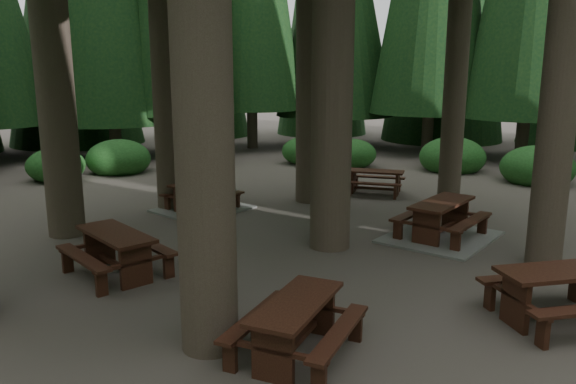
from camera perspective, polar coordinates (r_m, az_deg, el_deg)
name	(u,v)px	position (r m, az deg, el deg)	size (l,w,h in m)	color
ground	(300,254)	(11.49, 1.21, -6.33)	(80.00, 80.00, 0.00)	#4B423D
picnic_table_a	(441,225)	(12.92, 15.28, -3.28)	(3.16, 2.97, 0.85)	gray
picnic_table_b	(116,247)	(10.66, -17.05, -5.33)	(1.99, 2.24, 0.81)	black
picnic_table_c	(202,201)	(15.16, -8.70, -0.86)	(2.80, 2.60, 0.76)	gray
picnic_table_d	(375,178)	(17.11, 8.87, 1.38)	(2.12, 2.09, 0.72)	black
picnic_table_e	(296,319)	(7.45, 0.84, -12.82)	(2.26, 2.23, 0.76)	black
picnic_table_f	(563,287)	(9.27, 26.12, -8.67)	(2.19, 1.91, 0.83)	black
shrub_ring	(314,222)	(12.32, 2.65, -3.11)	(23.86, 24.64, 1.49)	#1E4E1B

